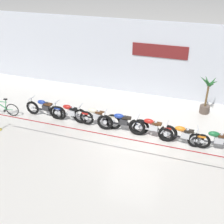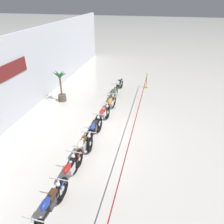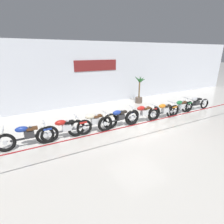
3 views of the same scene
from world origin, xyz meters
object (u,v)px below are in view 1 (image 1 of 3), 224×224
Objects in this scene: bicycle at (3,109)px; motorcycle_green_6 at (217,141)px; motorcycle_blue_3 at (123,123)px; motorcycle_red_4 at (152,129)px; potted_palm_left_of_row at (207,97)px; motorcycle_orange_5 at (184,136)px; stanchion_far_left at (90,134)px; motorcycle_blue_0 at (45,108)px; motorcycle_red_1 at (71,113)px; motorcycle_cream_2 at (96,117)px.

motorcycle_green_6 is at bearing 2.17° from bicycle.
motorcycle_blue_3 is 1.11× the size of motorcycle_red_4.
bicycle is at bearing -175.68° from motorcycle_blue_3.
potted_palm_left_of_row is (-0.63, 3.20, 0.45)m from motorcycle_green_6.
motorcycle_orange_5 is 1.34m from motorcycle_green_6.
stanchion_far_left reaches higher than motorcycle_orange_5.
bicycle is at bearing -165.47° from motorcycle_blue_0.
motorcycle_blue_0 is 1.43m from motorcycle_red_1.
potted_palm_left_of_row is at bearing 21.95° from motorcycle_blue_0.
motorcycle_orange_5 is at bearing -2.88° from motorcycle_blue_3.
potted_palm_left_of_row is (3.47, 3.12, 0.43)m from motorcycle_blue_3.
motorcycle_blue_3 reaches higher than bicycle.
potted_palm_left_of_row is (7.54, 3.04, 0.44)m from motorcycle_blue_0.
stanchion_far_left reaches higher than motorcycle_green_6.
motorcycle_orange_5 is 1.08× the size of potted_palm_left_of_row.
motorcycle_red_4 is (1.39, -0.06, 0.00)m from motorcycle_blue_3.
motorcycle_cream_2 is at bearing -0.20° from motorcycle_blue_0.
motorcycle_orange_5 is 3.37m from potted_palm_left_of_row.
motorcycle_blue_3 is 6.22m from bicycle.
potted_palm_left_of_row is 6.52m from stanchion_far_left.
motorcycle_cream_2 is 1.47× the size of bicycle.
stanchion_far_left is (-4.94, -1.68, 0.30)m from motorcycle_green_6.
motorcycle_cream_2 is 5.42m from motorcycle_green_6.
motorcycle_red_4 is (2.71, -0.13, 0.00)m from motorcycle_cream_2.
motorcycle_red_1 is 0.97× the size of motorcycle_cream_2.
motorcycle_red_4 is 1.37m from motorcycle_orange_5.
motorcycle_blue_3 is 4.69m from potted_palm_left_of_row.
motorcycle_orange_5 is (5.39, -0.19, -0.01)m from motorcycle_red_1.
stanchion_far_left is (0.48, -1.84, 0.28)m from motorcycle_cream_2.
motorcycle_red_1 is 6.85m from potted_palm_left_of_row.
motorcycle_green_6 is at bearing -1.10° from motorcycle_blue_3.
motorcycle_red_1 is 4.02m from motorcycle_red_4.
motorcycle_red_1 is at bearing 178.46° from motorcycle_red_4.
potted_palm_left_of_row is (0.72, 3.26, 0.45)m from motorcycle_orange_5.
motorcycle_blue_0 is 1.11× the size of potted_palm_left_of_row.
motorcycle_red_4 is at bearing -2.27° from motorcycle_blue_3.
motorcycle_blue_0 is 6.82m from motorcycle_orange_5.
motorcycle_green_6 is 3.29m from potted_palm_left_of_row.
motorcycle_cream_2 is (1.31, 0.02, 0.01)m from motorcycle_red_1.
bicycle is at bearing -159.63° from potted_palm_left_of_row.
bicycle is at bearing -173.64° from motorcycle_cream_2.
motorcycle_blue_0 reaches higher than bicycle.
motorcycle_red_4 reaches higher than motorcycle_cream_2.
motorcycle_red_1 and bicycle have the same top height.
motorcycle_red_1 is 1.42× the size of bicycle.
potted_palm_left_of_row is 0.17× the size of stanchion_far_left.
motorcycle_red_4 reaches higher than motorcycle_red_1.
motorcycle_red_4 is (5.45, -0.14, 0.01)m from motorcycle_blue_0.
potted_palm_left_of_row reaches higher than bicycle.
motorcycle_cream_2 reaches higher than motorcycle_orange_5.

